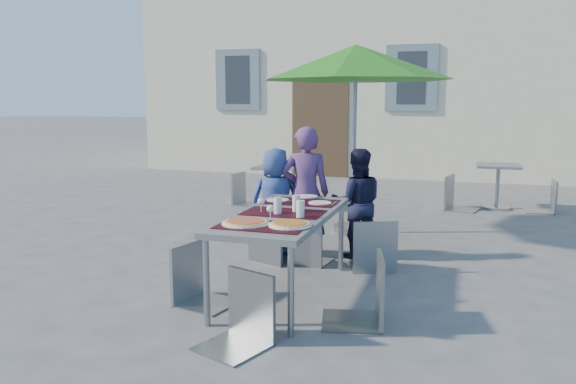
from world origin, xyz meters
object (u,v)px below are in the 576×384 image
(chair_1, at_px, (309,219))
(bg_chair_r_1, at_px, (548,176))
(dining_table, at_px, (283,219))
(child_0, at_px, (276,202))
(chair_4, at_px, (367,247))
(cafe_table_0, at_px, (276,181))
(pizza_near_left, at_px, (246,222))
(bg_chair_l_1, at_px, (457,172))
(child_1, at_px, (305,193))
(chair_5, at_px, (241,266))
(bg_chair_l_0, at_px, (244,169))
(chair_0, at_px, (272,205))
(bg_chair_r_0, at_px, (309,178))
(cafe_table_1, at_px, (498,179))
(chair_3, at_px, (196,238))
(pizza_near_right, at_px, (290,224))
(child_2, at_px, (357,203))
(patio_umbrella, at_px, (356,64))
(chair_2, at_px, (374,213))

(chair_1, distance_m, bg_chair_r_1, 4.75)
(dining_table, xyz_separation_m, child_0, (-0.50, 1.25, -0.09))
(chair_4, distance_m, cafe_table_0, 4.85)
(pizza_near_left, relative_size, bg_chair_l_1, 0.37)
(child_0, relative_size, child_1, 0.83)
(pizza_near_left, bearing_deg, chair_4, 5.88)
(chair_5, distance_m, bg_chair_l_0, 5.50)
(chair_0, distance_m, chair_5, 2.10)
(cafe_table_0, height_order, bg_chair_r_0, bg_chair_r_0)
(cafe_table_0, height_order, cafe_table_1, cafe_table_1)
(child_0, xyz_separation_m, chair_3, (-0.14, -1.67, -0.03))
(chair_1, height_order, cafe_table_0, chair_1)
(bg_chair_r_0, bearing_deg, child_0, -82.02)
(pizza_near_right, distance_m, child_2, 1.93)
(child_1, xyz_separation_m, bg_chair_r_1, (2.91, 3.57, -0.16))
(chair_4, height_order, cafe_table_1, chair_4)
(chair_0, height_order, cafe_table_1, chair_0)
(patio_umbrella, height_order, cafe_table_0, patio_umbrella)
(pizza_near_left, height_order, child_1, child_1)
(pizza_near_left, distance_m, chair_3, 0.54)
(pizza_near_left, height_order, cafe_table_0, pizza_near_left)
(child_0, distance_m, child_1, 0.37)
(dining_table, xyz_separation_m, patio_umbrella, (0.13, 2.54, 1.49))
(pizza_near_left, distance_m, pizza_near_right, 0.36)
(dining_table, bearing_deg, pizza_near_right, -66.26)
(chair_2, xyz_separation_m, cafe_table_0, (-2.05, 2.91, -0.16))
(chair_4, xyz_separation_m, chair_5, (-0.78, -0.65, -0.04))
(child_0, height_order, chair_4, child_0)
(bg_chair_r_0, xyz_separation_m, cafe_table_1, (2.92, 0.79, -0.01))
(chair_2, relative_size, bg_chair_r_0, 1.21)
(dining_table, distance_m, child_1, 1.25)
(bg_chair_l_0, bearing_deg, child_0, -61.38)
(child_1, bearing_deg, chair_1, 98.32)
(chair_5, bearing_deg, chair_3, 136.07)
(chair_0, bearing_deg, bg_chair_l_1, 63.19)
(child_0, distance_m, chair_1, 0.55)
(dining_table, height_order, cafe_table_1, dining_table)
(cafe_table_0, bearing_deg, chair_0, -71.97)
(bg_chair_r_0, bearing_deg, patio_umbrella, -56.33)
(bg_chair_l_1, bearing_deg, chair_5, -103.45)
(chair_3, xyz_separation_m, cafe_table_0, (-0.75, 4.30, -0.14))
(chair_2, xyz_separation_m, chair_3, (-1.29, -1.39, -0.03))
(child_2, xyz_separation_m, bg_chair_l_0, (-2.40, 2.60, -0.02))
(pizza_near_left, bearing_deg, patio_umbrella, 84.81)
(child_1, relative_size, bg_chair_r_1, 1.51)
(chair_4, height_order, bg_chair_l_1, chair_4)
(child_0, relative_size, cafe_table_1, 1.70)
(patio_umbrella, relative_size, bg_chair_l_0, 2.44)
(pizza_near_left, height_order, bg_chair_r_0, bg_chair_r_0)
(pizza_near_left, xyz_separation_m, pizza_near_right, (0.36, 0.04, -0.00))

